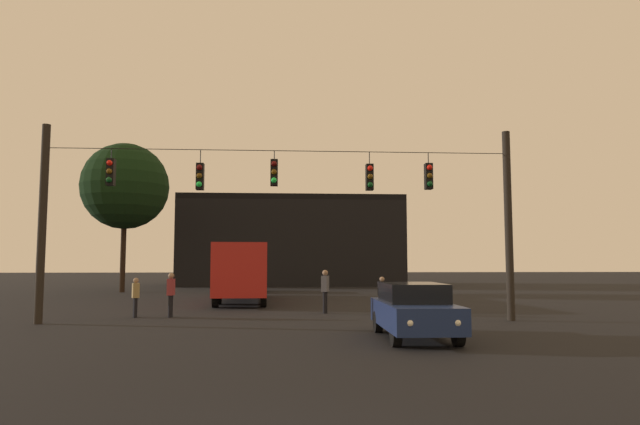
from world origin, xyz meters
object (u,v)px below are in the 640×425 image
car_far_left (252,281)px  pedestrian_crossing_center (136,295)px  tree_left_silhouette (125,186)px  car_near_right (414,310)px  pedestrian_near_bus (171,292)px  city_bus (243,266)px  pedestrian_crossing_right (325,288)px  pedestrian_crossing_left (382,293)px

car_far_left → pedestrian_crossing_center: 18.24m
tree_left_silhouette → car_near_right: bearing=-58.9°
car_near_right → pedestrian_near_bus: size_ratio=2.58×
car_near_right → car_far_left: 25.06m
city_bus → pedestrian_crossing_right: size_ratio=6.23×
city_bus → tree_left_silhouette: tree_left_silhouette is taller
pedestrian_crossing_right → car_far_left: bearing=103.2°
pedestrian_crossing_left → tree_left_silhouette: bearing=130.9°
car_near_right → car_far_left: (-5.79, 24.39, 0.00)m
pedestrian_crossing_center → pedestrian_near_bus: 1.33m
tree_left_silhouette → pedestrian_crossing_left: bearing=-49.1°
car_far_left → car_near_right: bearing=-76.6°
pedestrian_near_bus → pedestrian_crossing_left: bearing=3.6°
city_bus → pedestrian_crossing_left: 10.29m
pedestrian_crossing_left → tree_left_silhouette: (-15.22, 17.57, 6.61)m
pedestrian_crossing_right → pedestrian_crossing_center: bearing=-170.2°
car_far_left → pedestrian_crossing_left: car_far_left is taller
city_bus → pedestrian_crossing_left: city_bus is taller
pedestrian_crossing_center → pedestrian_crossing_right: (7.36, 1.28, 0.18)m
pedestrian_crossing_center → pedestrian_crossing_right: size_ratio=0.85×
pedestrian_near_bus → tree_left_silhouette: size_ratio=0.16×
city_bus → pedestrian_crossing_center: bearing=-111.5°
pedestrian_crossing_right → tree_left_silhouette: bearing=127.6°
pedestrian_crossing_right → pedestrian_crossing_left: bearing=-18.0°
car_far_left → pedestrian_crossing_center: (-3.46, -17.91, 0.04)m
city_bus → pedestrian_crossing_left: (6.19, -8.17, -1.02)m
car_near_right → pedestrian_crossing_left: (0.36, 7.02, 0.05)m
pedestrian_crossing_right → tree_left_silhouette: (-12.97, 16.84, 6.43)m
pedestrian_crossing_center → city_bus: bearing=68.5°
car_near_right → tree_left_silhouette: 29.49m
pedestrian_crossing_center → pedestrian_near_bus: bearing=0.9°
city_bus → pedestrian_crossing_center: 9.42m
car_far_left → pedestrian_near_bus: pedestrian_near_bus is taller
pedestrian_crossing_center → tree_left_silhouette: (-5.61, 18.11, 6.61)m
pedestrian_crossing_left → car_near_right: bearing=-93.0°
car_near_right → tree_left_silhouette: size_ratio=0.41×
pedestrian_crossing_right → pedestrian_near_bus: (-6.04, -1.25, -0.06)m
pedestrian_near_bus → tree_left_silhouette: 20.43m
car_far_left → pedestrian_near_bus: size_ratio=2.57×
pedestrian_crossing_left → pedestrian_crossing_center: size_ratio=1.01×
car_near_right → tree_left_silhouette: bearing=121.1°
pedestrian_crossing_center → tree_left_silhouette: size_ratio=0.14×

